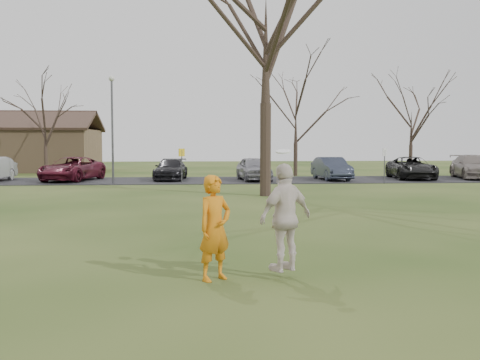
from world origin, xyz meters
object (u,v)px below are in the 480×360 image
(catching_play, at_px, (285,217))
(big_tree, at_px, (266,40))
(car_4, at_px, (254,168))
(car_5, at_px, (331,168))
(player_defender, at_px, (215,228))
(car_3, at_px, (171,169))
(car_6, at_px, (411,168))
(lamp_post, at_px, (112,116))
(car_7, at_px, (473,167))
(car_2, at_px, (72,169))

(catching_play, distance_m, big_tree, 16.17)
(car_4, distance_m, car_5, 5.01)
(player_defender, height_order, car_3, player_defender)
(player_defender, height_order, big_tree, big_tree)
(player_defender, bearing_deg, catching_play, -37.92)
(car_3, xyz_separation_m, car_4, (5.25, -0.94, 0.08))
(car_3, bearing_deg, car_4, -6.47)
(car_3, relative_size, car_4, 1.05)
(car_6, xyz_separation_m, lamp_post, (-18.90, -2.60, 3.21))
(car_7, bearing_deg, car_5, -164.26)
(catching_play, bearing_deg, car_2, 110.62)
(car_6, height_order, lamp_post, lamp_post)
(car_5, bearing_deg, car_4, 177.28)
(car_7, xyz_separation_m, catching_play, (-16.68, -25.20, 0.29))
(car_5, bearing_deg, big_tree, -123.80)
(car_6, bearing_deg, player_defender, -111.97)
(car_4, height_order, car_7, car_7)
(car_6, height_order, car_7, car_7)
(car_4, bearing_deg, catching_play, -100.10)
(catching_play, bearing_deg, big_tree, 84.31)
(player_defender, height_order, catching_play, catching_play)
(car_5, distance_m, big_tree, 12.71)
(car_5, relative_size, car_6, 0.84)
(car_5, distance_m, car_7, 9.75)
(car_5, xyz_separation_m, catching_play, (-6.95, -24.62, 0.35))
(car_6, relative_size, lamp_post, 0.83)
(car_5, bearing_deg, car_3, 171.23)
(car_5, bearing_deg, car_6, 0.59)
(lamp_post, xyz_separation_m, big_tree, (8.00, -7.50, 3.03))
(lamp_post, bearing_deg, big_tree, -43.15)
(car_7, bearing_deg, car_4, -164.89)
(car_3, xyz_separation_m, big_tree, (4.81, -10.44, 6.29))
(big_tree, bearing_deg, car_2, 137.27)
(big_tree, bearing_deg, player_defender, -100.41)
(player_defender, xyz_separation_m, lamp_post, (-5.25, 22.47, 3.04))
(car_3, relative_size, catching_play, 2.11)
(car_7, bearing_deg, car_3, -168.32)
(player_defender, relative_size, lamp_post, 0.30)
(lamp_post, bearing_deg, car_3, 42.61)
(car_4, relative_size, lamp_post, 0.70)
(player_defender, height_order, car_5, player_defender)
(car_2, relative_size, catching_play, 2.44)
(car_7, height_order, catching_play, catching_play)
(player_defender, bearing_deg, car_6, 24.20)
(car_5, relative_size, big_tree, 0.31)
(car_3, xyz_separation_m, car_6, (15.71, -0.34, 0.05))
(car_4, bearing_deg, big_tree, -98.24)
(player_defender, relative_size, big_tree, 0.13)
(player_defender, height_order, car_4, player_defender)
(car_4, distance_m, car_6, 10.48)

